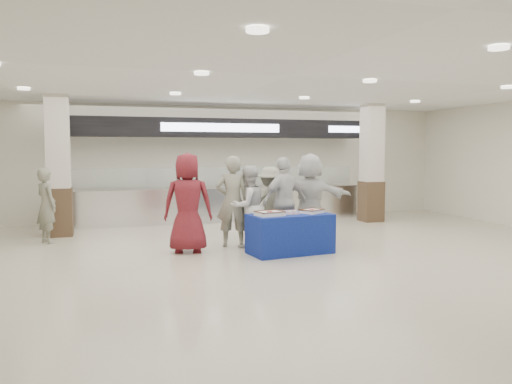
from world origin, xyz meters
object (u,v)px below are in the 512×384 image
object	(u,v)px
sheet_cake_right	(312,211)
civilian_maroon	(188,203)
chef_tall	(248,206)
sheet_cake_left	(270,213)
cupcake_tray	(288,213)
chef_short	(284,201)
display_table	(290,234)
soldier_a	(233,201)
soldier_bg	(46,206)
soldier_b	(270,204)
civilian_white	(310,197)

from	to	relation	value
sheet_cake_right	civilian_maroon	xyz separation A→B (m)	(-2.30, 0.62, 0.16)
sheet_cake_right	chef_tall	bearing A→B (deg)	142.21
sheet_cake_left	chef_tall	size ratio (longest dim) A/B	0.33
cupcake_tray	chef_short	distance (m)	0.81
display_table	soldier_a	bearing A→B (deg)	125.53
display_table	soldier_a	world-z (taller)	soldier_a
display_table	sheet_cake_right	xyz separation A→B (m)	(0.46, 0.03, 0.42)
sheet_cake_right	civilian_maroon	size ratio (longest dim) A/B	0.27
civilian_maroon	soldier_a	world-z (taller)	civilian_maroon
display_table	soldier_bg	bearing A→B (deg)	143.56
sheet_cake_left	sheet_cake_right	xyz separation A→B (m)	(0.91, 0.14, -0.00)
cupcake_tray	chef_tall	xyz separation A→B (m)	(-0.53, 0.85, 0.04)
civilian_maroon	soldier_bg	size ratio (longest dim) A/B	1.20
chef_tall	cupcake_tray	bearing A→B (deg)	102.74
chef_tall	soldier_bg	size ratio (longest dim) A/B	1.04
soldier_b	display_table	bearing A→B (deg)	85.85
display_table	soldier_b	size ratio (longest dim) A/B	0.97
soldier_b	civilian_white	world-z (taller)	civilian_white
soldier_bg	civilian_maroon	bearing A→B (deg)	-156.65
sheet_cake_left	soldier_b	bearing A→B (deg)	70.94
sheet_cake_left	soldier_b	world-z (taller)	soldier_b
sheet_cake_right	chef_short	size ratio (longest dim) A/B	0.29
cupcake_tray	chef_short	bearing A→B (deg)	73.93
chef_tall	sheet_cake_left	bearing A→B (deg)	78.96
display_table	soldier_bg	xyz separation A→B (m)	(-4.53, 2.50, 0.42)
sheet_cake_right	civilian_white	xyz separation A→B (m)	(0.39, 1.01, 0.15)
sheet_cake_left	sheet_cake_right	size ratio (longest dim) A/B	1.03
display_table	sheet_cake_right	distance (m)	0.62
sheet_cake_left	sheet_cake_right	distance (m)	0.92
sheet_cake_left	soldier_bg	bearing A→B (deg)	147.42
cupcake_tray	soldier_a	size ratio (longest dim) A/B	0.21
sheet_cake_right	cupcake_tray	bearing A→B (deg)	-175.96
display_table	sheet_cake_left	world-z (taller)	sheet_cake_left
chef_short	sheet_cake_right	bearing A→B (deg)	94.09
cupcake_tray	sheet_cake_left	bearing A→B (deg)	-164.92
sheet_cake_right	soldier_bg	world-z (taller)	soldier_bg
soldier_a	chef_short	xyz separation A→B (m)	(1.05, -0.18, -0.01)
civilian_maroon	soldier_b	xyz separation A→B (m)	(1.89, 0.68, -0.15)
chef_short	soldier_b	world-z (taller)	chef_short
chef_tall	civilian_white	bearing A→B (deg)	168.67
sheet_cake_right	soldier_a	bearing A→B (deg)	145.81
chef_short	soldier_bg	world-z (taller)	chef_short
sheet_cake_right	soldier_a	distance (m)	1.63
cupcake_tray	soldier_b	size ratio (longest dim) A/B	0.25
civilian_maroon	soldier_b	world-z (taller)	civilian_maroon
cupcake_tray	civilian_white	bearing A→B (deg)	49.18
sheet_cake_right	civilian_maroon	world-z (taller)	civilian_maroon
sheet_cake_left	sheet_cake_right	bearing A→B (deg)	8.90
display_table	chef_tall	size ratio (longest dim) A/B	0.94
sheet_cake_left	chef_tall	distance (m)	0.96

